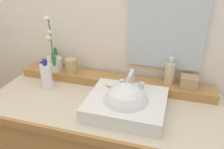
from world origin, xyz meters
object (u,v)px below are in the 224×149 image
Objects in this scene: soap_bar at (111,84)px; soap_dispenser at (170,73)px; sink_basin at (126,105)px; tumbler_cup at (71,66)px; lotion_bottle at (46,76)px; potted_plant at (53,59)px; trinket_box at (189,82)px.

soap_dispenser is (0.31, 0.18, 0.03)m from soap_bar.
sink_basin is 0.16m from soap_bar.
tumbler_cup is 0.18m from lotion_bottle.
potted_plant reaches higher than soap_dispenser.
sink_basin is 5.84× the size of soap_bar.
trinket_box is 0.50× the size of lotion_bottle.
lotion_bottle is (0.03, -0.15, -0.04)m from potted_plant.
soap_dispenser is 0.63m from tumbler_cup.
lotion_bottle is (-0.73, -0.18, -0.04)m from soap_dispenser.
soap_bar is 0.42× the size of soap_dispenser.
soap_bar is 0.35m from tumbler_cup.
tumbler_cup is 0.97× the size of trinket_box.
soap_dispenser is at bearing 29.61° from soap_bar.
trinket_box is at bearing 0.10° from potted_plant.
potted_plant is at bearing -178.26° from soap_dispenser.
soap_dispenser reaches higher than sink_basin.
soap_bar is at bearing 0.05° from lotion_bottle.
lotion_bottle is (-0.10, -0.14, -0.02)m from tumbler_cup.
potted_plant reaches higher than sink_basin.
soap_bar is at bearing -150.39° from soap_dispenser.
potted_plant reaches higher than trinket_box.
potted_plant is at bearing 102.23° from lotion_bottle.
lotion_bottle is at bearing -168.70° from trinket_box.
tumbler_cup is 0.49× the size of lotion_bottle.
soap_dispenser is 0.75m from lotion_bottle.
tumbler_cup is at bearing -3.93° from potted_plant.
potted_plant is 0.76m from soap_dispenser.
trinket_box is at bearing 40.22° from sink_basin.
trinket_box is (0.87, 0.00, -0.04)m from potted_plant.
soap_bar is 0.36m from soap_dispenser.
lotion_bottle is at bearing -77.77° from potted_plant.
potted_plant is 0.87m from trinket_box.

